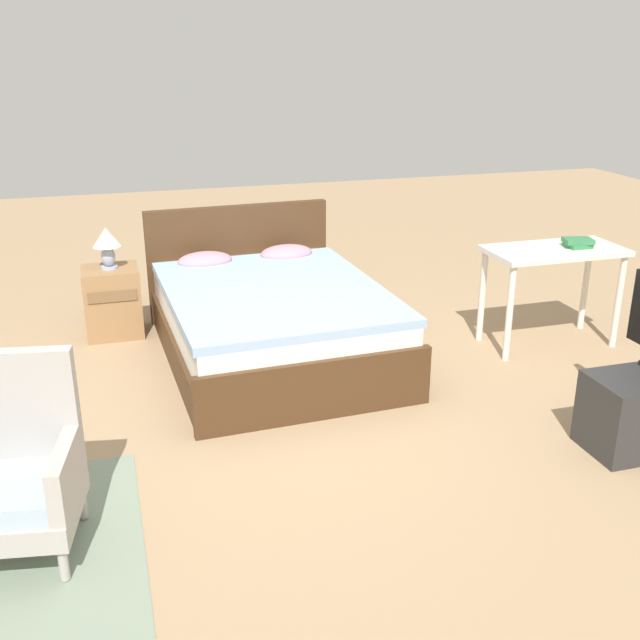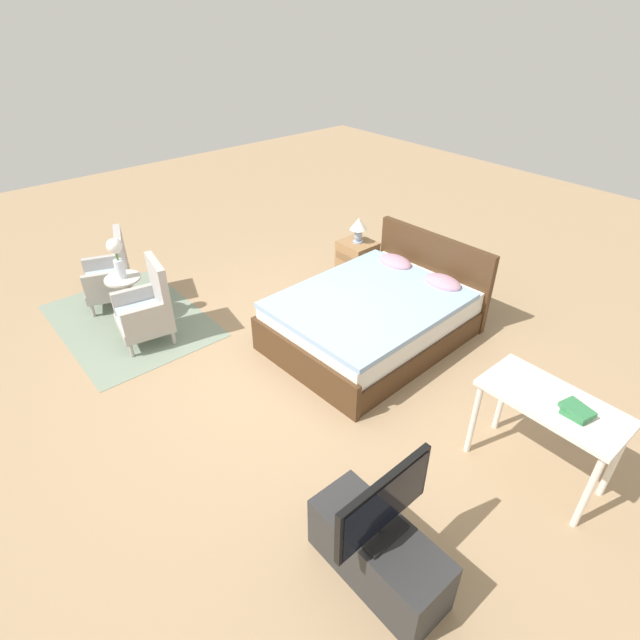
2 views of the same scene
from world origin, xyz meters
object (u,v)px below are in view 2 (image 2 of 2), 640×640
at_px(armchair_by_window_right, 148,309).
at_px(nightstand, 357,261).
at_px(tv_stand, 378,554).
at_px(side_table, 126,294).
at_px(tv_flatscreen, 384,506).
at_px(flower_vase, 116,254).
at_px(vanity_desk, 550,412).
at_px(table_lamp, 358,227).
at_px(bed, 376,316).
at_px(book_stack, 577,411).
at_px(armchair_by_window_left, 112,276).

relative_size(armchair_by_window_right, nightstand, 1.65).
height_order(armchair_by_window_right, tv_stand, armchair_by_window_right).
height_order(side_table, tv_flatscreen, tv_flatscreen).
xyz_separation_m(flower_vase, vanity_desk, (4.29, 1.55, -0.21)).
bearing_deg(flower_vase, vanity_desk, 19.91).
relative_size(table_lamp, vanity_desk, 0.32).
height_order(tv_stand, vanity_desk, vanity_desk).
bearing_deg(side_table, bed, 41.97).
bearing_deg(tv_stand, tv_flatscreen, 0.99).
bearing_deg(book_stack, tv_stand, -104.18).
distance_m(bed, book_stack, 2.41).
distance_m(flower_vase, tv_stand, 4.12).
bearing_deg(tv_stand, book_stack, 75.82).
relative_size(side_table, vanity_desk, 0.55).
bearing_deg(book_stack, tv_flatscreen, -104.10).
height_order(table_lamp, tv_stand, table_lamp).
relative_size(bed, tv_flatscreen, 2.90).
relative_size(bed, side_table, 3.85).
height_order(table_lamp, tv_flatscreen, tv_flatscreen).
bearing_deg(side_table, table_lamp, 69.33).
relative_size(table_lamp, book_stack, 1.38).
height_order(side_table, table_lamp, table_lamp).
xyz_separation_m(tv_stand, vanity_desk, (0.22, 1.58, 0.43)).
relative_size(nightstand, tv_stand, 0.58).
bearing_deg(book_stack, bed, 170.08).
xyz_separation_m(tv_flatscreen, book_stack, (0.39, 1.55, 0.09)).
distance_m(bed, side_table, 2.88).
relative_size(side_table, book_stack, 2.39).
distance_m(nightstand, tv_flatscreen, 4.13).
relative_size(armchair_by_window_left, tv_stand, 0.96).
relative_size(table_lamp, tv_flatscreen, 0.43).
xyz_separation_m(armchair_by_window_right, tv_stand, (3.55, -0.06, -0.16)).
bearing_deg(bed, armchair_by_window_left, -144.16).
relative_size(flower_vase, tv_stand, 0.50).
relative_size(bed, armchair_by_window_left, 2.40).
height_order(nightstand, table_lamp, table_lamp).
distance_m(side_table, table_lamp, 2.94).
height_order(side_table, flower_vase, flower_vase).
relative_size(flower_vase, book_stack, 1.99).
bearing_deg(side_table, armchair_by_window_left, 176.78).
height_order(bed, tv_stand, bed).
xyz_separation_m(flower_vase, tv_stand, (4.07, -0.03, -0.64)).
bearing_deg(side_table, flower_vase, 0.00).
relative_size(armchair_by_window_left, flower_vase, 1.93).
relative_size(side_table, nightstand, 1.03).
bearing_deg(table_lamp, nightstand, -90.00).
height_order(bed, nightstand, bed).
height_order(armchair_by_window_left, book_stack, armchair_by_window_left).
distance_m(armchair_by_window_left, side_table, 0.49).
height_order(armchair_by_window_left, table_lamp, armchair_by_window_left).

